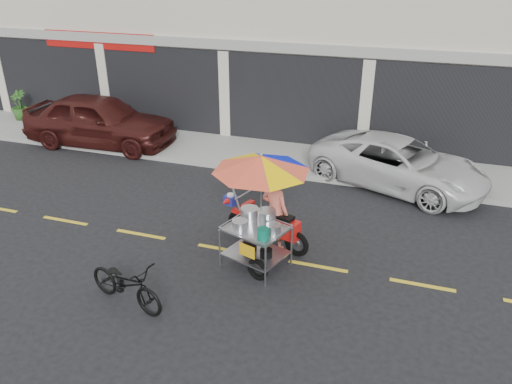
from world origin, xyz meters
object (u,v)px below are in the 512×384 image
(white_pickup, at_px, (398,163))
(near_bicycle, at_px, (126,283))
(food_vendor_rig, at_px, (265,192))
(maroon_sedan, at_px, (100,120))

(white_pickup, relative_size, near_bicycle, 2.78)
(white_pickup, xyz_separation_m, food_vendor_rig, (-2.30, -4.49, 0.86))
(white_pickup, distance_m, food_vendor_rig, 5.11)
(white_pickup, distance_m, near_bicycle, 7.85)
(maroon_sedan, height_order, white_pickup, maroon_sedan)
(maroon_sedan, relative_size, near_bicycle, 2.91)
(maroon_sedan, height_order, food_vendor_rig, food_vendor_rig)
(near_bicycle, xyz_separation_m, food_vendor_rig, (1.86, 2.17, 1.07))
(maroon_sedan, distance_m, food_vendor_rig, 8.48)
(white_pickup, height_order, near_bicycle, white_pickup)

